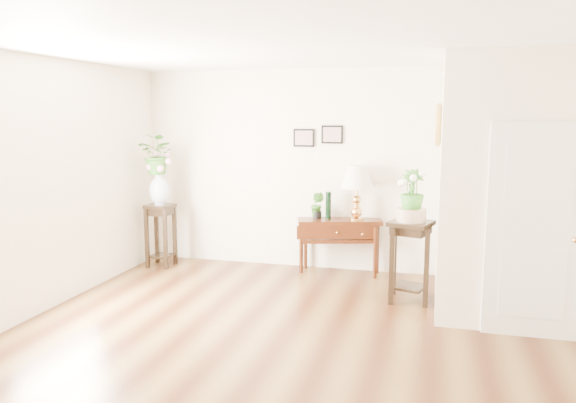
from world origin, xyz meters
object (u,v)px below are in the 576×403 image
(plant_stand_b, at_px, (410,261))
(console_table, at_px, (339,246))
(plant_stand_a, at_px, (161,235))
(table_lamp, at_px, (357,194))

(plant_stand_b, bearing_deg, console_table, 136.52)
(plant_stand_a, relative_size, plant_stand_b, 0.95)
(plant_stand_b, bearing_deg, plant_stand_a, 169.63)
(console_table, bearing_deg, plant_stand_a, 170.89)
(table_lamp, height_order, plant_stand_a, table_lamp)
(console_table, distance_m, plant_stand_b, 1.37)
(table_lamp, bearing_deg, console_table, 180.00)
(table_lamp, bearing_deg, plant_stand_b, -50.91)
(plant_stand_a, distance_m, plant_stand_b, 3.60)
(console_table, distance_m, table_lamp, 0.76)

